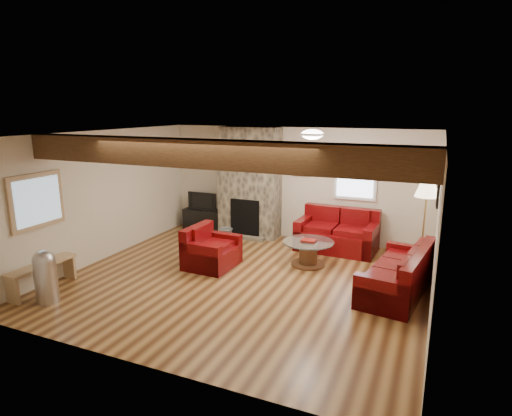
# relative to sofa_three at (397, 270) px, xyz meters

# --- Properties ---
(room) EXTENTS (8.00, 8.00, 8.00)m
(room) POSITION_rel_sofa_three_xyz_m (-2.48, -0.53, 0.88)
(room) COLOR #522D15
(room) RESTS_ON ground
(floor) EXTENTS (6.00, 6.00, 0.00)m
(floor) POSITION_rel_sofa_three_xyz_m (-2.48, -0.53, -0.37)
(floor) COLOR #522D15
(floor) RESTS_ON ground
(oak_beam) EXTENTS (6.00, 0.36, 0.38)m
(oak_beam) POSITION_rel_sofa_three_xyz_m (-2.48, -1.78, 1.94)
(oak_beam) COLOR #35200F
(oak_beam) RESTS_ON room
(chimney_breast) EXTENTS (1.40, 0.67, 2.50)m
(chimney_breast) POSITION_rel_sofa_three_xyz_m (-3.48, 1.96, 0.85)
(chimney_breast) COLOR #39332C
(chimney_breast) RESTS_ON floor
(back_window) EXTENTS (0.90, 0.08, 1.10)m
(back_window) POSITION_rel_sofa_three_xyz_m (-1.13, 2.18, 1.18)
(back_window) COLOR white
(back_window) RESTS_ON room
(hatch_window) EXTENTS (0.08, 1.00, 0.90)m
(hatch_window) POSITION_rel_sofa_three_xyz_m (-5.44, -2.03, 1.08)
(hatch_window) COLOR #A67F57
(hatch_window) RESTS_ON room
(ceiling_dome) EXTENTS (0.40, 0.40, 0.18)m
(ceiling_dome) POSITION_rel_sofa_three_xyz_m (-1.58, 0.37, 2.07)
(ceiling_dome) COLOR white
(ceiling_dome) RESTS_ON room
(artwork_back) EXTENTS (0.42, 0.06, 0.52)m
(artwork_back) POSITION_rel_sofa_three_xyz_m (-2.33, 2.18, 1.33)
(artwork_back) COLOR black
(artwork_back) RESTS_ON room
(artwork_right) EXTENTS (0.06, 0.55, 0.42)m
(artwork_right) POSITION_rel_sofa_three_xyz_m (0.48, -0.23, 1.38)
(artwork_right) COLOR black
(artwork_right) RESTS_ON room
(sofa_three) EXTENTS (1.09, 2.04, 0.75)m
(sofa_three) POSITION_rel_sofa_three_xyz_m (0.00, 0.00, 0.00)
(sofa_three) COLOR #440406
(sofa_three) RESTS_ON floor
(loveseat) EXTENTS (1.65, 0.99, 0.86)m
(loveseat) POSITION_rel_sofa_three_xyz_m (-1.37, 1.70, 0.05)
(loveseat) COLOR #440406
(loveseat) RESTS_ON floor
(armchair_red) EXTENTS (0.85, 0.96, 0.76)m
(armchair_red) POSITION_rel_sofa_three_xyz_m (-3.30, -0.16, 0.00)
(armchair_red) COLOR #440406
(armchair_red) RESTS_ON floor
(coffee_table) EXTENTS (0.96, 0.96, 0.50)m
(coffee_table) POSITION_rel_sofa_three_xyz_m (-1.66, 0.62, -0.14)
(coffee_table) COLOR #4D2C18
(coffee_table) RESTS_ON floor
(tv_cabinet) EXTENTS (0.99, 0.40, 0.50)m
(tv_cabinet) POSITION_rel_sofa_three_xyz_m (-4.72, 2.00, -0.13)
(tv_cabinet) COLOR black
(tv_cabinet) RESTS_ON floor
(television) EXTENTS (0.75, 0.10, 0.43)m
(television) POSITION_rel_sofa_three_xyz_m (-4.72, 2.00, 0.34)
(television) COLOR black
(television) RESTS_ON tv_cabinet
(floor_lamp) EXTENTS (0.42, 0.42, 1.66)m
(floor_lamp) POSITION_rel_sofa_three_xyz_m (0.31, 1.29, 1.04)
(floor_lamp) COLOR #AA8947
(floor_lamp) RESTS_ON floor
(pine_bench) EXTENTS (0.28, 1.20, 0.45)m
(pine_bench) POSITION_rel_sofa_three_xyz_m (-5.31, -2.20, -0.15)
(pine_bench) COLOR #A67F57
(pine_bench) RESTS_ON floor
(pedal_bin) EXTENTS (0.44, 0.44, 0.83)m
(pedal_bin) POSITION_rel_sofa_three_xyz_m (-4.88, -2.49, 0.04)
(pedal_bin) COLOR #B6B6BB
(pedal_bin) RESTS_ON floor
(coal_bucket) EXTENTS (0.33, 0.33, 0.31)m
(coal_bucket) POSITION_rel_sofa_three_xyz_m (-3.76, 1.30, -0.22)
(coal_bucket) COLOR slate
(coal_bucket) RESTS_ON floor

